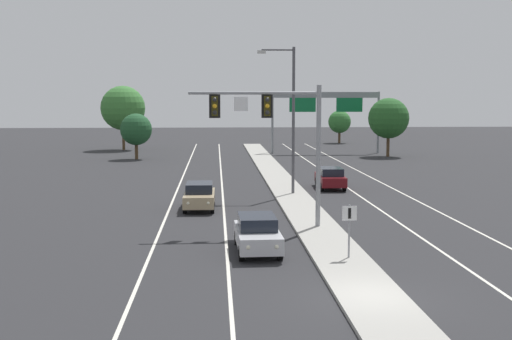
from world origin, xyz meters
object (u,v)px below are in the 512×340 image
object	(u,v)px
tree_far_left_c	(136,129)
tree_far_right_a	(340,122)
median_sign_post	(349,223)
tree_far_left_b	(123,108)
car_oncoming_silver	(257,233)
car_oncoming_tan	(199,196)
overhead_signal_mast	(277,126)
highway_sign_gantry	(326,103)
street_lamp_median	(290,111)
tree_far_right_c	(389,118)
car_receding_darkred	(330,178)

from	to	relation	value
tree_far_left_c	tree_far_right_a	xyz separation A→B (m)	(27.26, 24.61, -0.10)
median_sign_post	tree_far_left_b	distance (m)	62.29
median_sign_post	tree_far_left_c	xyz separation A→B (m)	(-14.19, 46.20, 1.70)
car_oncoming_silver	car_oncoming_tan	bearing A→B (deg)	103.91
overhead_signal_mast	tree_far_right_a	world-z (taller)	overhead_signal_mast
highway_sign_gantry	tree_far_left_b	world-z (taller)	tree_far_left_b
street_lamp_median	tree_far_right_c	xyz separation A→B (m)	(14.74, 29.43, -1.39)
overhead_signal_mast	tree_far_left_c	size ratio (longest dim) A/B	1.43
highway_sign_gantry	tree_far_right_a	xyz separation A→B (m)	(5.17, 18.10, -2.98)
tree_far_left_b	tree_far_right_a	xyz separation A→B (m)	(30.52, 11.14, -2.25)
car_receding_darkred	tree_far_left_c	distance (m)	30.13
overhead_signal_mast	car_oncoming_silver	xyz separation A→B (m)	(-1.32, -4.82, -4.49)
street_lamp_median	tree_far_left_b	world-z (taller)	street_lamp_median
street_lamp_median	car_oncoming_tan	size ratio (longest dim) A/B	2.23
car_receding_darkred	tree_far_left_c	xyz separation A→B (m)	(-17.23, 24.60, 2.47)
highway_sign_gantry	median_sign_post	bearing A→B (deg)	-98.53
median_sign_post	highway_sign_gantry	xyz separation A→B (m)	(7.90, 52.71, 4.58)
car_oncoming_silver	overhead_signal_mast	bearing A→B (deg)	74.73
overhead_signal_mast	median_sign_post	distance (m)	8.01
car_receding_darkred	highway_sign_gantry	world-z (taller)	highway_sign_gantry
tree_far_right_a	tree_far_right_c	xyz separation A→B (m)	(1.32, -22.90, 1.22)
car_oncoming_silver	car_receding_darkred	size ratio (longest dim) A/B	1.00
overhead_signal_mast	highway_sign_gantry	world-z (taller)	highway_sign_gantry
car_oncoming_tan	highway_sign_gantry	bearing A→B (deg)	70.04
median_sign_post	street_lamp_median	xyz separation A→B (m)	(-0.35, 18.49, 4.21)
car_oncoming_silver	tree_far_left_b	size ratio (longest dim) A/B	0.54
tree_far_right_c	car_oncoming_silver	bearing A→B (deg)	-111.41
street_lamp_median	tree_far_left_c	xyz separation A→B (m)	(-13.84, 27.71, -2.51)
car_receding_darkred	overhead_signal_mast	bearing A→B (deg)	-109.87
car_oncoming_silver	tree_far_left_b	bearing A→B (deg)	103.41
tree_far_right_a	median_sign_post	bearing A→B (deg)	-100.46
street_lamp_median	car_oncoming_silver	bearing A→B (deg)	-101.28
tree_far_left_c	highway_sign_gantry	bearing A→B (deg)	16.43
car_oncoming_silver	tree_far_left_c	size ratio (longest dim) A/B	0.89
car_oncoming_silver	car_receding_darkred	distance (m)	20.83
tree_far_left_b	car_oncoming_tan	bearing A→B (deg)	-76.71
overhead_signal_mast	tree_far_left_c	xyz separation A→B (m)	(-11.84, 39.50, -2.02)
tree_far_right_c	car_oncoming_tan	bearing A→B (deg)	-120.96
overhead_signal_mast	highway_sign_gantry	xyz separation A→B (m)	(10.25, 46.02, 0.86)
street_lamp_median	car_oncoming_tan	distance (m)	9.51
car_oncoming_silver	tree_far_right_c	xyz separation A→B (m)	(18.05, 46.04, 3.58)
street_lamp_median	tree_far_right_a	distance (m)	54.08
tree_far_left_c	street_lamp_median	bearing A→B (deg)	-63.46
tree_far_left_c	tree_far_left_b	xyz separation A→B (m)	(-3.26, 13.47, 2.15)
street_lamp_median	overhead_signal_mast	bearing A→B (deg)	-99.61
street_lamp_median	tree_far_right_c	size ratio (longest dim) A/B	1.48
highway_sign_gantry	car_receding_darkred	bearing A→B (deg)	-98.89
tree_far_left_b	car_oncoming_silver	bearing A→B (deg)	-76.59
car_oncoming_silver	highway_sign_gantry	bearing A→B (deg)	77.18
car_oncoming_tan	highway_sign_gantry	distance (m)	42.41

